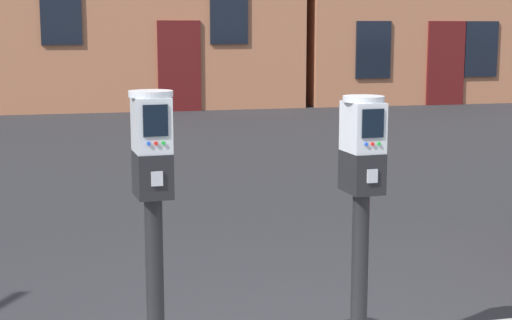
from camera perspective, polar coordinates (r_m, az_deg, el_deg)
The scene contains 2 objects.
parking_meter_near_kerb at distance 3.91m, azimuth -7.50°, elevation -1.71°, with size 0.23×0.26×1.48m.
parking_meter_twin_adjacent at distance 4.17m, azimuth 7.68°, elevation -1.47°, with size 0.23×0.26×1.43m.
Camera 1 is at (-1.28, -3.95, 1.91)m, focal length 55.17 mm.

